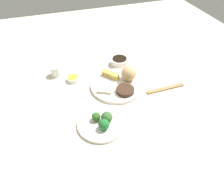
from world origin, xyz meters
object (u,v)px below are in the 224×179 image
object	(u,v)px
chopsticks_pair	(165,89)
main_plate	(117,85)
soy_sauce_bowl	(119,61)
sauce_ramekin_hot_mustard	(73,79)
broccoli_plate	(102,123)
teacup	(56,71)

from	to	relation	value
chopsticks_pair	main_plate	bearing A→B (deg)	-23.20
main_plate	soy_sauce_bowl	size ratio (longest dim) A/B	2.73
main_plate	sauce_ramekin_hot_mustard	bearing A→B (deg)	-29.98
soy_sauce_bowl	chopsticks_pair	size ratio (longest dim) A/B	0.49
main_plate	chopsticks_pair	xyz separation A→B (m)	(-0.24, 0.10, -0.00)
main_plate	broccoli_plate	distance (m)	0.27
soy_sauce_bowl	sauce_ramekin_hot_mustard	bearing A→B (deg)	13.58
broccoli_plate	soy_sauce_bowl	distance (m)	0.49
broccoli_plate	soy_sauce_bowl	world-z (taller)	soy_sauce_bowl
soy_sauce_bowl	sauce_ramekin_hot_mustard	distance (m)	0.31
broccoli_plate	sauce_ramekin_hot_mustard	world-z (taller)	sauce_ramekin_hot_mustard
teacup	chopsticks_pair	xyz separation A→B (m)	(-0.53, 0.31, -0.02)
soy_sauce_bowl	chopsticks_pair	distance (m)	0.34
teacup	main_plate	bearing A→B (deg)	145.50
soy_sauce_bowl	teacup	size ratio (longest dim) A/B	1.82
broccoli_plate	teacup	size ratio (longest dim) A/B	3.81
broccoli_plate	chopsticks_pair	xyz separation A→B (m)	(-0.39, -0.13, -0.00)
soy_sauce_bowl	teacup	distance (m)	0.38
main_plate	soy_sauce_bowl	world-z (taller)	soy_sauce_bowl
chopsticks_pair	broccoli_plate	bearing A→B (deg)	18.09
sauce_ramekin_hot_mustard	soy_sauce_bowl	bearing A→B (deg)	-166.42
main_plate	broccoli_plate	size ratio (longest dim) A/B	1.30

